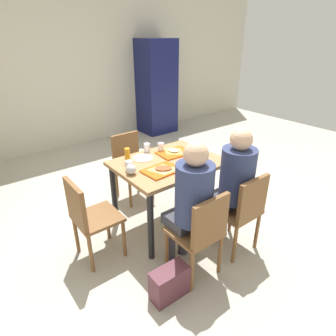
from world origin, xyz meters
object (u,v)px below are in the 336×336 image
Objects in this scene: chair_left_end at (88,215)px; plastic_cup_c at (129,166)px; plastic_cup_d at (161,147)px; person_in_brown_jacket at (233,180)px; drink_fridge at (157,87)px; soda_can at (199,146)px; chair_near_left at (201,231)px; tray_red_near at (162,170)px; handbag at (169,283)px; pizza_slice_b at (174,151)px; chair_far_side at (130,161)px; condiment_bottle at (127,156)px; main_table at (168,171)px; person_in_red at (191,199)px; chair_near_right at (242,209)px; foil_bundle at (131,169)px; plastic_cup_b at (193,168)px; pizza_slice_a at (163,169)px; plastic_cup_a at (147,148)px; paper_plate_near_edge at (194,164)px; paper_plate_center at (143,158)px; tray_red_far at (175,153)px.

chair_left_end is 0.60m from plastic_cup_c.
plastic_cup_c is at bearing -159.04° from plastic_cup_d.
person_in_brown_jacket is 0.66× the size of drink_fridge.
soda_can is (0.89, -0.04, 0.01)m from plastic_cup_c.
plastic_cup_d is (0.38, 1.07, 0.33)m from chair_near_left.
tray_red_near is 3.60× the size of plastic_cup_c.
person_in_brown_jacket is 1.09m from handbag.
drink_fridge is (1.72, 2.70, 0.15)m from pizza_slice_b.
condiment_bottle reaches higher than chair_far_side.
handbag is at bearing -111.05° from chair_far_side.
person_in_red is (-0.27, -0.66, 0.07)m from main_table.
plastic_cup_c reaches higher than chair_near_right.
main_table is 1.15m from handbag.
plastic_cup_b is at bearing -34.26° from foil_bundle.
pizza_slice_a is 2.91× the size of plastic_cup_a.
soda_can is (0.49, -0.33, 0.01)m from plastic_cup_a.
paper_plate_near_edge is 2.20× the size of plastic_cup_b.
chair_far_side is 0.66m from paper_plate_center.
paper_plate_center is at bearing 161.58° from soda_can.
plastic_cup_d is at bearing 14.60° from chair_left_end.
drink_fridge is (1.46, 2.83, 0.11)m from soda_can.
condiment_bottle is at bearing -159.04° from plastic_cup_a.
plastic_cup_b is at bearing -44.50° from pizza_slice_a.
condiment_bottle reaches higher than tray_red_far.
plastic_cup_c is at bearing 177.34° from soda_can.
soda_can is (0.27, -0.10, 0.05)m from tray_red_far.
drink_fridge is (1.95, 2.50, 0.12)m from plastic_cup_a.
person_in_red is (0.00, 0.14, 0.25)m from chair_near_left.
chair_near_right is at bearing -75.51° from plastic_cup_a.
chair_far_side is 0.56m from plastic_cup_a.
chair_near_left is at bearing -120.97° from drink_fridge.
pizza_slice_b is 2.25× the size of plastic_cup_a.
person_in_brown_jacket reaches higher than paper_plate_center.
main_table is 10.80× the size of plastic_cup_d.
person_in_brown_jacket reaches higher than paper_plate_near_edge.
tray_red_far is (0.19, -0.67, 0.29)m from chair_far_side.
plastic_cup_a is at bearing 94.39° from plastic_cup_b.
pizza_slice_a and pizza_slice_b have the same top height.
chair_near_right is at bearing -54.90° from tray_red_near.
person_in_brown_jacket is at bearing -28.84° from chair_left_end.
person_in_brown_jacket is at bearing -84.87° from pizza_slice_b.
drink_fridge is at bearing 45.07° from chair_left_end.
person_in_red reaches higher than tray_red_far.
paper_plate_center is (0.11, 1.02, 0.29)m from chair_near_left.
pizza_slice_b is 2.25× the size of plastic_cup_c.
soda_can is (1.38, 0.02, 0.34)m from chair_left_end.
plastic_cup_b reaches higher than pizza_slice_b.
plastic_cup_b is at bearing -20.29° from chair_left_end.
chair_left_end reaches higher than tray_red_far.
pizza_slice_a reaches higher than tray_red_near.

